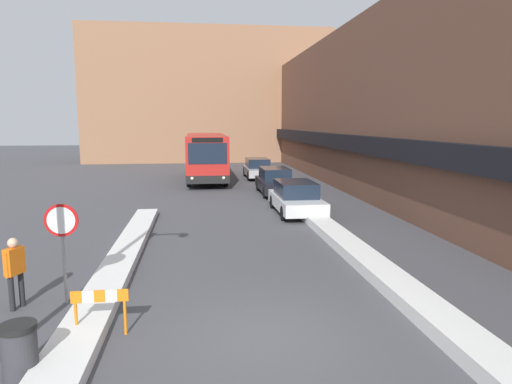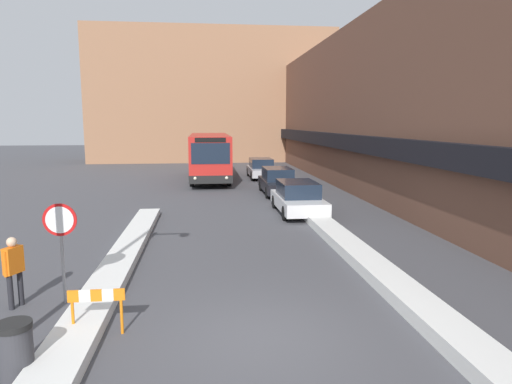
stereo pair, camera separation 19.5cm
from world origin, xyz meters
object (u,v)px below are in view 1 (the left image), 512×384
Objects in this scene: parked_car_front at (296,198)px; stop_sign at (62,232)px; city_bus at (206,156)px; trash_bin at (20,351)px; construction_barricade at (100,304)px; pedestrian at (15,266)px; parked_car_back at (258,168)px; parked_car_middle at (275,181)px.

parked_car_front is 1.97× the size of stop_sign.
city_bus is 13.57m from parked_car_front.
construction_barricade is (1.00, 1.42, 0.19)m from trash_bin.
pedestrian is at bearing -101.66° from city_bus.
pedestrian reaches higher than parked_car_back.
parked_car_back is at bearing 9.83° from city_bus.
construction_barricade is at bearing -110.29° from parked_car_middle.
parked_car_middle is 1.02× the size of parked_car_back.
parked_car_front is at bearing -16.63° from pedestrian.
parked_car_middle reaches higher than construction_barricade.
parked_car_back is 4.13× the size of construction_barricade.
city_bus is at bearing -170.17° from parked_car_back.
parked_car_back is at bearing 4.16° from pedestrian.
parked_car_back is 1.92× the size of stop_sign.
pedestrian is at bearing -110.05° from parked_car_back.
city_bus is 6.66× the size of pedestrian.
pedestrian is 1.73× the size of trash_bin.
construction_barricade is (-6.44, -25.22, -0.09)m from parked_car_back.
construction_barricade is at bearing -95.95° from city_bus.
stop_sign is 2.49× the size of trash_bin.
construction_barricade is at bearing -57.35° from stop_sign.
city_bus is 4.07m from parked_car_back.
construction_barricade is at bearing 54.89° from trash_bin.
city_bus reaches higher than parked_car_front.
stop_sign is at bearing -127.79° from parked_car_front.
city_bus reaches higher than pedestrian.
stop_sign is 2.38m from construction_barricade.
trash_bin is (-7.44, -13.01, -0.26)m from parked_car_front.
city_bus is 2.36× the size of parked_car_front.
city_bus is at bearing 12.55° from pedestrian.
city_bus is 9.96× the size of construction_barricade.
construction_barricade is (-6.44, -17.42, -0.10)m from parked_car_middle.
stop_sign reaches higher than parked_car_middle.
parked_car_middle reaches higher than trash_bin.
stop_sign is (-7.59, -15.63, 0.95)m from parked_car_middle.
pedestrian is at bearing -130.84° from parked_car_front.
pedestrian is (-8.61, -23.59, 0.23)m from parked_car_back.
pedestrian is (-4.73, -22.92, -0.80)m from city_bus.
parked_car_back is (3.88, 0.67, -1.04)m from city_bus.
parked_car_back is 24.64m from stop_sign.
parked_car_front is at bearing -90.00° from parked_car_back.
city_bus is 23.05m from stop_sign.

